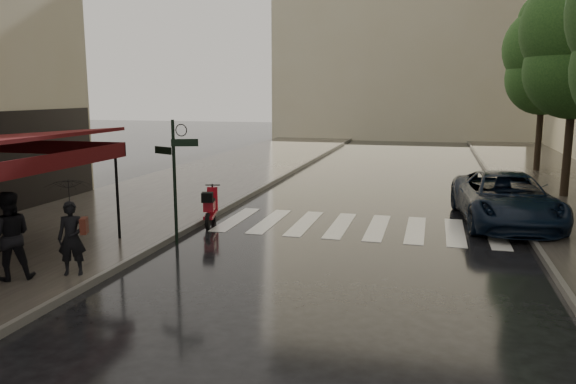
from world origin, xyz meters
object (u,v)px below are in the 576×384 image
at_px(pedestrian_with_umbrella, 69,198).
at_px(pedestrian_terrace, 9,236).
at_px(scooter, 210,208).
at_px(parked_car, 506,199).

bearing_deg(pedestrian_with_umbrella, pedestrian_terrace, -173.12).
bearing_deg(pedestrian_with_umbrella, scooter, 58.58).
bearing_deg(pedestrian_terrace, scooter, -144.85).
bearing_deg(pedestrian_terrace, pedestrian_with_umbrella, 172.03).
relative_size(scooter, parked_car, 0.30).
bearing_deg(scooter, pedestrian_terrace, -121.87).
height_order(pedestrian_with_umbrella, parked_car, pedestrian_with_umbrella).
height_order(pedestrian_with_umbrella, pedestrian_terrace, pedestrian_with_umbrella).
xyz_separation_m(pedestrian_with_umbrella, scooter, (0.82, 5.20, -1.20)).
height_order(pedestrian_with_umbrella, scooter, pedestrian_with_umbrella).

